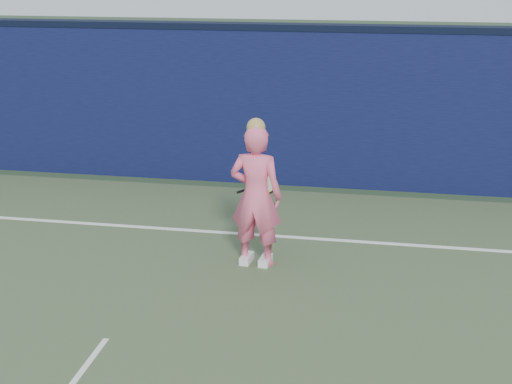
# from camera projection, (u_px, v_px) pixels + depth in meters

# --- Properties ---
(backstop_wall) EXTENTS (24.00, 0.40, 2.50)m
(backstop_wall) POSITION_uv_depth(u_px,v_px,m) (226.00, 106.00, 11.76)
(backstop_wall) COLOR #0B1033
(backstop_wall) RESTS_ON ground
(wall_cap) EXTENTS (24.00, 0.42, 0.10)m
(wall_cap) POSITION_uv_depth(u_px,v_px,m) (225.00, 26.00, 11.35)
(wall_cap) COLOR black
(wall_cap) RESTS_ON backstop_wall
(player) EXTENTS (0.67, 0.47, 1.82)m
(player) POSITION_uv_depth(u_px,v_px,m) (256.00, 196.00, 8.49)
(player) COLOR #FF638B
(player) RESTS_ON ground
(racket) EXTENTS (0.51, 0.21, 0.28)m
(racket) POSITION_uv_depth(u_px,v_px,m) (265.00, 185.00, 8.95)
(racket) COLOR black
(racket) RESTS_ON ground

